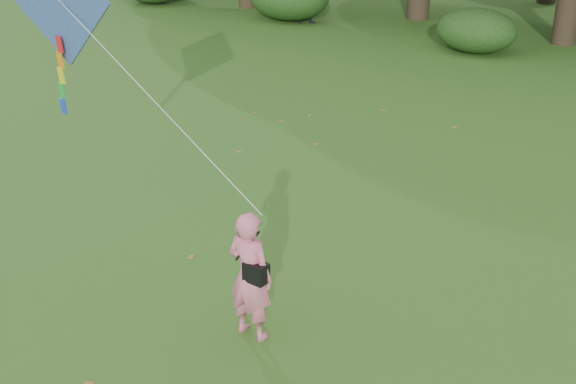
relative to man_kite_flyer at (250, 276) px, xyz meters
The scene contains 5 objects.
ground 1.17m from the man_kite_flyer, 69.71° to the right, with size 100.00×100.00×0.00m, color #265114.
man_kite_flyer is the anchor object (origin of this frame).
crossbody_bag 0.17m from the man_kite_flyer, 14.61° to the right, with size 0.43×0.20×0.71m.
flying_kite 5.34m from the man_kite_flyer, 168.55° to the left, with size 5.76×1.19×3.06m.
fallen_leaves 6.26m from the man_kite_flyer, 113.58° to the left, with size 10.94×11.40×0.01m.
Camera 1 is at (4.77, -5.43, 5.72)m, focal length 45.00 mm.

